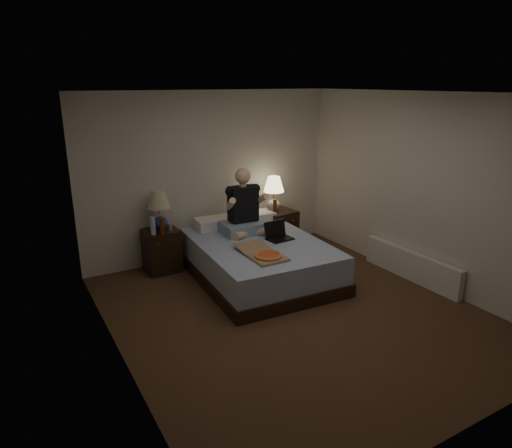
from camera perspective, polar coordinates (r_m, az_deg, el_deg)
floor at (r=5.52m, az=4.76°, el=-10.90°), size 4.00×4.50×0.00m
ceiling at (r=4.87m, az=5.52°, el=16.00°), size 4.00×4.50×0.00m
wall_back at (r=6.96m, az=-5.60°, el=6.03°), size 4.00×0.00×2.50m
wall_front at (r=3.57m, az=26.42°, el=-7.00°), size 4.00×0.00×2.50m
wall_left at (r=4.27m, az=-17.47°, el=-2.02°), size 0.00×4.50×2.50m
wall_right at (r=6.38m, az=20.04°, el=4.02°), size 0.00×4.50×2.50m
bed at (r=6.30m, az=0.36°, el=-4.49°), size 1.72×2.22×0.53m
nightstand_left at (r=6.65m, az=-11.69°, el=-3.27°), size 0.48×0.43×0.61m
nightstand_right at (r=7.35m, az=2.84°, el=-0.76°), size 0.53×0.49×0.64m
lamp_left at (r=6.49m, az=-12.03°, el=1.67°), size 0.38×0.38×0.56m
lamp_right at (r=7.17m, az=2.23°, el=3.77°), size 0.35×0.35×0.56m
water_bottle at (r=6.34m, az=-12.77°, el=-0.22°), size 0.07×0.07×0.25m
soda_can at (r=6.49m, az=-10.72°, el=-0.37°), size 0.07×0.07×0.10m
beer_bottle_left at (r=6.32m, az=-11.68°, el=-0.29°), size 0.06×0.06×0.23m
beer_bottle_right at (r=7.06m, az=2.37°, el=2.18°), size 0.06×0.06×0.23m
person at (r=6.44m, az=-1.44°, el=2.85°), size 0.68×0.55×0.93m
laptop at (r=6.25m, az=3.03°, el=-0.92°), size 0.36×0.31×0.24m
pizza_box at (r=5.59m, az=1.51°, el=-4.04°), size 0.40×0.76×0.08m
radiator at (r=6.63m, az=18.80°, el=-4.92°), size 0.10×1.60×0.40m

